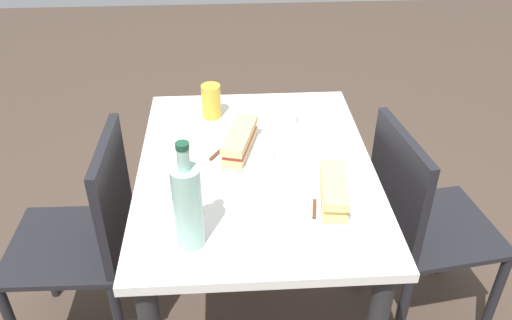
{
  "coord_description": "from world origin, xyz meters",
  "views": [
    {
      "loc": [
        -1.4,
        0.09,
        1.72
      ],
      "look_at": [
        0.0,
        0.0,
        0.77
      ],
      "focal_mm": 37.23,
      "sensor_mm": 36.0,
      "label": 1
    }
  ],
  "objects_px": {
    "plate_far": "(332,202)",
    "water_bottle": "(188,205)",
    "knife_far": "(315,201)",
    "olive_bowl": "(285,118)",
    "chair_far": "(90,234)",
    "chair_near": "(417,221)",
    "baguette_sandwich_near": "(240,140)",
    "plate_near": "(240,151)",
    "dining_table": "(256,198)",
    "baguette_sandwich_far": "(334,190)",
    "knife_near": "(223,148)",
    "beer_glass": "(211,101)"
  },
  "relations": [
    {
      "from": "plate_far",
      "to": "water_bottle",
      "type": "xyz_separation_m",
      "value": [
        -0.14,
        0.4,
        0.12
      ]
    },
    {
      "from": "knife_far",
      "to": "water_bottle",
      "type": "relative_size",
      "value": 0.58
    },
    {
      "from": "plate_far",
      "to": "olive_bowl",
      "type": "xyz_separation_m",
      "value": [
        0.48,
        0.09,
        0.01
      ]
    },
    {
      "from": "chair_far",
      "to": "chair_near",
      "type": "relative_size",
      "value": 1.0
    },
    {
      "from": "baguette_sandwich_near",
      "to": "olive_bowl",
      "type": "xyz_separation_m",
      "value": [
        0.2,
        -0.17,
        -0.03
      ]
    },
    {
      "from": "baguette_sandwich_near",
      "to": "olive_bowl",
      "type": "bearing_deg",
      "value": -40.86
    },
    {
      "from": "plate_near",
      "to": "olive_bowl",
      "type": "distance_m",
      "value": 0.26
    },
    {
      "from": "plate_near",
      "to": "chair_near",
      "type": "bearing_deg",
      "value": -96.92
    },
    {
      "from": "dining_table",
      "to": "chair_far",
      "type": "distance_m",
      "value": 0.59
    },
    {
      "from": "baguette_sandwich_near",
      "to": "baguette_sandwich_far",
      "type": "height_order",
      "value": "same"
    },
    {
      "from": "baguette_sandwich_near",
      "to": "knife_near",
      "type": "height_order",
      "value": "baguette_sandwich_near"
    },
    {
      "from": "water_bottle",
      "to": "knife_near",
      "type": "bearing_deg",
      "value": -11.85
    },
    {
      "from": "knife_near",
      "to": "water_bottle",
      "type": "height_order",
      "value": "water_bottle"
    },
    {
      "from": "dining_table",
      "to": "plate_far",
      "type": "relative_size",
      "value": 4.31
    },
    {
      "from": "chair_far",
      "to": "baguette_sandwich_near",
      "type": "xyz_separation_m",
      "value": [
        0.08,
        -0.52,
        0.31
      ]
    },
    {
      "from": "knife_far",
      "to": "plate_far",
      "type": "bearing_deg",
      "value": -84.81
    },
    {
      "from": "baguette_sandwich_far",
      "to": "olive_bowl",
      "type": "height_order",
      "value": "baguette_sandwich_far"
    },
    {
      "from": "dining_table",
      "to": "water_bottle",
      "type": "bearing_deg",
      "value": 150.83
    },
    {
      "from": "dining_table",
      "to": "plate_near",
      "type": "xyz_separation_m",
      "value": [
        0.08,
        0.05,
        0.14
      ]
    },
    {
      "from": "water_bottle",
      "to": "baguette_sandwich_far",
      "type": "bearing_deg",
      "value": -71.22
    },
    {
      "from": "baguette_sandwich_far",
      "to": "knife_far",
      "type": "height_order",
      "value": "baguette_sandwich_far"
    },
    {
      "from": "plate_far",
      "to": "baguette_sandwich_near",
      "type": "bearing_deg",
      "value": 42.0
    },
    {
      "from": "plate_near",
      "to": "baguette_sandwich_near",
      "type": "relative_size",
      "value": 0.93
    },
    {
      "from": "baguette_sandwich_near",
      "to": "olive_bowl",
      "type": "distance_m",
      "value": 0.26
    },
    {
      "from": "chair_far",
      "to": "knife_far",
      "type": "distance_m",
      "value": 0.81
    },
    {
      "from": "plate_near",
      "to": "olive_bowl",
      "type": "bearing_deg",
      "value": -40.86
    },
    {
      "from": "plate_near",
      "to": "knife_far",
      "type": "xyz_separation_m",
      "value": [
        -0.29,
        -0.2,
        0.01
      ]
    },
    {
      "from": "baguette_sandwich_near",
      "to": "chair_far",
      "type": "bearing_deg",
      "value": 98.36
    },
    {
      "from": "chair_far",
      "to": "chair_near",
      "type": "bearing_deg",
      "value": -89.92
    },
    {
      "from": "water_bottle",
      "to": "beer_glass",
      "type": "relative_size",
      "value": 2.47
    },
    {
      "from": "chair_near",
      "to": "plate_far",
      "type": "distance_m",
      "value": 0.5
    },
    {
      "from": "water_bottle",
      "to": "baguette_sandwich_near",
      "type": "bearing_deg",
      "value": -19.02
    },
    {
      "from": "chair_near",
      "to": "baguette_sandwich_near",
      "type": "height_order",
      "value": "chair_near"
    },
    {
      "from": "plate_far",
      "to": "water_bottle",
      "type": "height_order",
      "value": "water_bottle"
    },
    {
      "from": "knife_near",
      "to": "beer_glass",
      "type": "height_order",
      "value": "beer_glass"
    },
    {
      "from": "chair_near",
      "to": "beer_glass",
      "type": "distance_m",
      "value": 0.85
    },
    {
      "from": "chair_far",
      "to": "baguette_sandwich_far",
      "type": "relative_size",
      "value": 3.8
    },
    {
      "from": "baguette_sandwich_far",
      "to": "olive_bowl",
      "type": "distance_m",
      "value": 0.49
    },
    {
      "from": "chair_near",
      "to": "baguette_sandwich_near",
      "type": "distance_m",
      "value": 0.7
    },
    {
      "from": "chair_far",
      "to": "chair_near",
      "type": "xyz_separation_m",
      "value": [
        0.0,
        -1.14,
        0.0
      ]
    },
    {
      "from": "plate_near",
      "to": "baguette_sandwich_far",
      "type": "relative_size",
      "value": 1.03
    },
    {
      "from": "baguette_sandwich_near",
      "to": "beer_glass",
      "type": "height_order",
      "value": "beer_glass"
    },
    {
      "from": "baguette_sandwich_near",
      "to": "baguette_sandwich_far",
      "type": "relative_size",
      "value": 1.11
    },
    {
      "from": "plate_near",
      "to": "olive_bowl",
      "type": "xyz_separation_m",
      "value": [
        0.2,
        -0.17,
        0.01
      ]
    },
    {
      "from": "knife_near",
      "to": "plate_far",
      "type": "xyz_separation_m",
      "value": [
        -0.29,
        -0.31,
        -0.01
      ]
    },
    {
      "from": "chair_far",
      "to": "beer_glass",
      "type": "relative_size",
      "value": 6.79
    },
    {
      "from": "knife_near",
      "to": "beer_glass",
      "type": "distance_m",
      "value": 0.26
    },
    {
      "from": "dining_table",
      "to": "baguette_sandwich_near",
      "type": "distance_m",
      "value": 0.2
    },
    {
      "from": "olive_bowl",
      "to": "dining_table",
      "type": "bearing_deg",
      "value": 155.73
    },
    {
      "from": "baguette_sandwich_near",
      "to": "beer_glass",
      "type": "relative_size",
      "value": 1.98
    }
  ]
}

